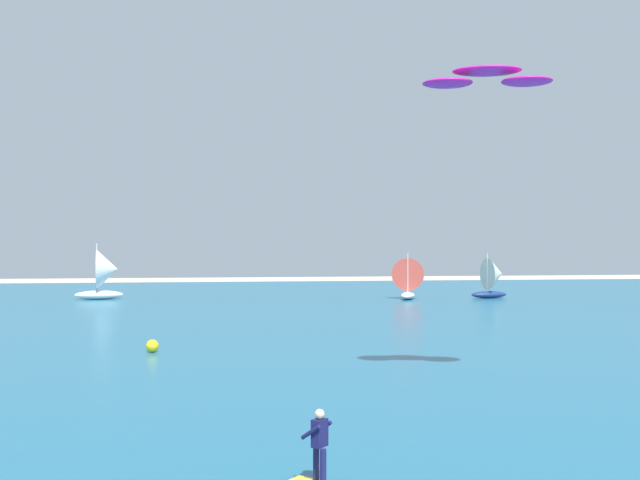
% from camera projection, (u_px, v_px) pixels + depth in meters
% --- Properties ---
extents(ocean, '(160.00, 90.00, 0.10)m').
position_uv_depth(ocean, '(256.00, 315.00, 54.31)').
color(ocean, '#1E607F').
rests_on(ocean, ground).
extents(kitesurfer, '(1.81, 1.75, 1.67)m').
position_uv_depth(kitesurfer, '(327.00, 459.00, 16.21)').
color(kitesurfer, yellow).
rests_on(kitesurfer, ocean).
extents(kite, '(4.88, 2.58, 0.71)m').
position_uv_depth(kite, '(487.00, 78.00, 27.15)').
color(kite, '#B21999').
extents(sailboat_anchored_offshore, '(4.45, 3.81, 5.13)m').
position_uv_depth(sailboat_anchored_offshore, '(106.00, 274.00, 68.92)').
color(sailboat_anchored_offshore, white).
rests_on(sailboat_anchored_offshore, ocean).
extents(sailboat_leading, '(3.38, 3.78, 4.25)m').
position_uv_depth(sailboat_leading, '(409.00, 278.00, 69.51)').
color(sailboat_leading, silver).
rests_on(sailboat_leading, ocean).
extents(sailboat_mid_right, '(3.68, 3.16, 4.21)m').
position_uv_depth(sailboat_mid_right, '(494.00, 277.00, 70.37)').
color(sailboat_mid_right, navy).
rests_on(sailboat_mid_right, ocean).
extents(marker_buoy, '(0.61, 0.61, 0.61)m').
position_uv_depth(marker_buoy, '(152.00, 346.00, 35.94)').
color(marker_buoy, yellow).
rests_on(marker_buoy, ocean).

